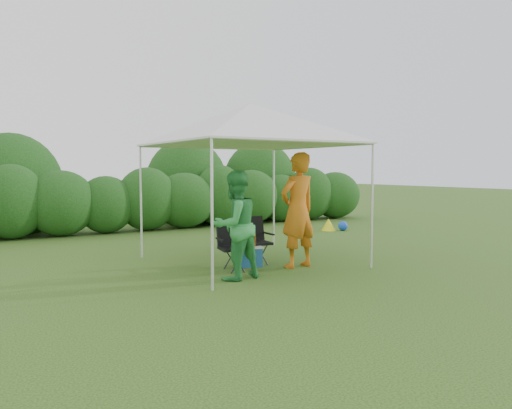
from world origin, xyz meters
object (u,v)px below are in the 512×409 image
chair_right (255,237)px  chair_left (233,242)px  woman (235,225)px  man (298,210)px  cooler (250,256)px  canopy (250,124)px

chair_right → chair_left: size_ratio=0.98×
chair_left → woman: size_ratio=0.51×
chair_left → woman: bearing=-104.9°
man → cooler: man is taller
canopy → woman: 2.14m
canopy → woman: bearing=-130.4°
chair_left → man: size_ratio=0.43×
woman → cooler: woman is taller
canopy → cooler: size_ratio=6.39×
chair_left → chair_right: bearing=39.5°
man → woman: bearing=4.3°
chair_right → cooler: 0.45m
cooler → woman: bearing=-115.7°
canopy → man: bearing=-58.9°
canopy → chair_left: 2.11m
canopy → chair_right: size_ratio=3.76×
cooler → chair_right: bearing=61.0°
canopy → chair_left: canopy is taller
chair_right → man: bearing=-56.3°
chair_right → woman: 1.43m
canopy → man: size_ratio=1.58×
woman → cooler: 1.22m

